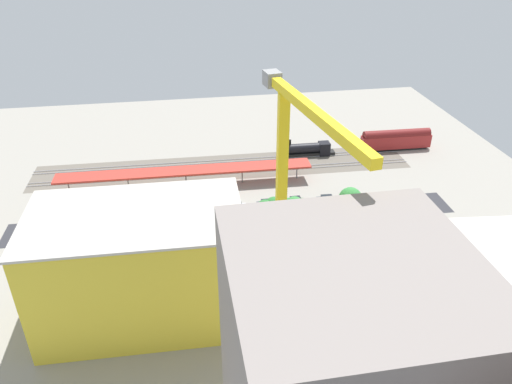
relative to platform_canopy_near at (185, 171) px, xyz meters
name	(u,v)px	position (x,y,z in m)	size (l,w,h in m)	color
ground_plane	(234,210)	(-10.07, 12.98, -4.11)	(155.42, 155.42, 0.00)	gray
rail_bed	(224,167)	(-10.07, -8.68, -4.11)	(97.14, 14.48, 0.01)	#665E54
street_asphalt	(236,218)	(-10.07, 16.47, -4.11)	(97.14, 9.00, 0.01)	#2D2D33
track_rails	(224,166)	(-10.07, -8.68, -3.93)	(97.12, 10.08, 0.12)	#9E9EA8
platform_canopy_near	(185,171)	(0.00, 0.00, 0.00)	(61.11, 6.29, 4.37)	#B73328
locomotive	(310,150)	(-34.01, -11.92, -2.34)	(14.10, 2.96, 4.99)	black
passenger_coach	(396,139)	(-58.79, -11.92, -1.01)	(19.77, 3.24, 5.88)	black
parked_car_0	(352,196)	(-37.74, 12.62, -3.33)	(4.47, 1.93, 1.78)	black
parked_car_1	(327,199)	(-31.52, 13.06, -3.37)	(4.58, 2.05, 1.67)	black
parked_car_2	(295,201)	(-24.23, 12.77, -3.34)	(4.24, 1.91, 1.77)	black
parked_car_3	(267,204)	(-17.67, 12.68, -3.40)	(4.66, 1.75, 1.61)	black
parked_car_4	(236,207)	(-10.53, 13.03, -3.38)	(4.70, 1.90, 1.64)	black
parked_car_5	(206,210)	(-3.79, 13.31, -3.40)	(4.85, 1.98, 1.61)	black
parked_car_6	(174,213)	(3.14, 13.42, -3.43)	(4.60, 1.89, 1.53)	black
construction_building	(141,267)	(8.32, 42.88, 5.37)	(31.91, 18.34, 18.96)	yellow
construction_roof_slab	(133,215)	(8.32, 42.88, 15.05)	(32.51, 18.94, 0.40)	#B7B2A8
tower_crane	(287,201)	(-13.32, 50.15, 19.65)	(6.01, 28.16, 39.96)	gray
box_truck_0	(169,251)	(4.39, 28.54, -2.46)	(8.57, 2.43, 3.36)	black
box_truck_1	(148,257)	(8.27, 29.62, -2.49)	(8.51, 3.18, 3.34)	black
street_tree_0	(265,209)	(-15.71, 21.09, 0.45)	(4.02, 4.02, 6.61)	brown
street_tree_1	(274,206)	(-17.59, 20.71, 0.71)	(4.06, 4.06, 6.88)	brown
street_tree_2	(294,206)	(-21.61, 22.21, 1.24)	(4.07, 4.07, 7.44)	brown
street_tree_3	(350,199)	(-34.14, 20.83, 1.00)	(5.05, 5.05, 7.66)	brown
street_tree_4	(286,208)	(-20.23, 20.62, 0.04)	(4.32, 4.32, 6.34)	brown
traffic_light	(142,199)	(9.88, 11.58, -0.11)	(0.50, 0.36, 5.96)	#333333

